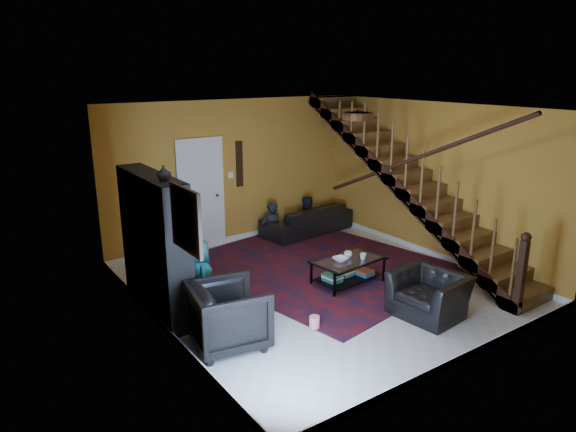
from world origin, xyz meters
The scene contains 21 objects.
floor centered at (0.00, 0.00, 0.00)m, with size 5.50×5.50×0.00m, color beige.
room centered at (-1.33, 1.33, 0.05)m, with size 5.50×5.50×5.50m.
staircase centered at (2.12, 0.00, 1.40)m, with size 0.95×5.02×3.18m.
bookshelf centered at (-2.40, 0.60, 0.96)m, with size 0.35×1.80×2.00m.
door centered at (-0.70, 2.73, 1.02)m, with size 0.82×0.05×2.05m, color silver.
framed_picture centered at (-2.57, -0.90, 1.75)m, with size 0.04×0.74×0.74m, color maroon.
wall_hanging centered at (0.15, 2.73, 1.55)m, with size 0.14×0.03×0.90m, color black.
ceiling_fixture centered at (0.00, -0.80, 2.74)m, with size 0.40×0.40×0.10m, color #3F2814.
rug centered at (0.55, 0.67, 0.01)m, with size 3.54×4.04×0.02m, color #4D0D10.
sofa centered at (1.50, 2.30, 0.29)m, with size 2.00×0.78×0.58m, color black.
armchair_left centered at (-2.05, -0.84, 0.41)m, with size 0.88×0.90×0.82m, color black.
armchair_right centered at (0.65, -1.69, 0.31)m, with size 0.95×0.83×0.62m, color black.
person_adult_a centered at (0.64, 2.35, 0.17)m, with size 0.45×0.30×1.24m, color black.
person_adult_b centered at (1.50, 2.35, 0.16)m, with size 0.60×0.46×1.23m, color black.
person_child centered at (-1.95, 0.17, 0.54)m, with size 0.53×0.35×1.09m, color #1A5A66.
coffee_table centered at (0.44, -0.22, 0.24)m, with size 1.16×0.77×0.42m.
cup_a centered at (0.49, -0.16, 0.47)m, with size 0.13×0.13×0.10m, color #999999.
cup_b centered at (0.63, -0.36, 0.47)m, with size 0.11×0.11×0.10m, color #999999.
bowl centered at (0.29, -0.21, 0.45)m, with size 0.23×0.23×0.06m, color #999999.
vase centered at (-2.41, 0.10, 2.10)m, with size 0.18×0.18×0.19m, color #999999.
popcorn_bucket centered at (-0.91, -1.11, 0.10)m, with size 0.14×0.14×0.16m, color red.
Camera 1 is at (-4.72, -6.00, 3.36)m, focal length 32.00 mm.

